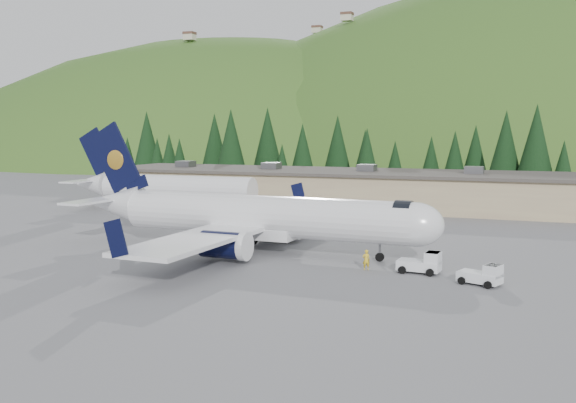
# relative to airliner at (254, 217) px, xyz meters

# --- Properties ---
(ground) EXTENTS (600.00, 600.00, 0.00)m
(ground) POSITION_rel_airliner_xyz_m (1.05, -0.04, -3.16)
(ground) COLOR slate
(airliner) EXTENTS (35.72, 33.46, 11.87)m
(airliner) POSITION_rel_airliner_xyz_m (0.00, 0.00, 0.00)
(airliner) COLOR white
(airliner) RESTS_ON ground
(second_airliner) EXTENTS (27.50, 11.00, 10.05)m
(second_airliner) POSITION_rel_airliner_xyz_m (-23.88, 21.96, 0.16)
(second_airliner) COLOR white
(second_airliner) RESTS_ON ground
(baggage_tug_a) EXTENTS (3.36, 2.19, 1.72)m
(baggage_tug_a) POSITION_rel_airliner_xyz_m (15.90, -3.68, -2.39)
(baggage_tug_a) COLOR white
(baggage_tug_a) RESTS_ON ground
(baggage_tug_b) EXTENTS (3.29, 2.56, 1.58)m
(baggage_tug_b) POSITION_rel_airliner_xyz_m (20.56, -6.03, -2.46)
(baggage_tug_b) COLOR white
(baggage_tug_b) RESTS_ON ground
(terminal_building) EXTENTS (71.00, 17.00, 6.10)m
(terminal_building) POSITION_rel_airliner_xyz_m (-3.97, 37.96, -0.54)
(terminal_building) COLOR tan
(terminal_building) RESTS_ON ground
(ramp_worker) EXTENTS (0.71, 0.61, 1.64)m
(ramp_worker) POSITION_rel_airliner_xyz_m (11.53, -4.11, -2.34)
(ramp_worker) COLOR yellow
(ramp_worker) RESTS_ON ground
(tree_line) EXTENTS (112.31, 17.82, 14.18)m
(tree_line) POSITION_rel_airliner_xyz_m (-7.49, 60.82, 4.26)
(tree_line) COLOR black
(tree_line) RESTS_ON ground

